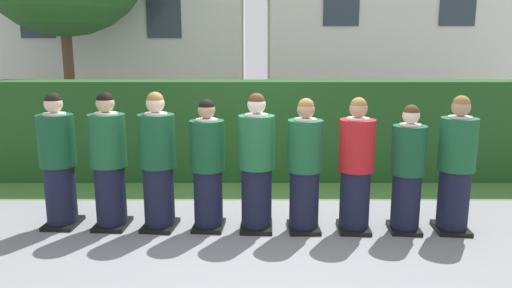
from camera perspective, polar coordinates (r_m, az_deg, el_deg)
The scene contains 13 objects.
ground_plane at distance 5.85m, azimuth 0.00°, elevation -10.14°, with size 60.00×60.00×0.00m, color slate.
student_front_row_0 at distance 6.20m, azimuth -22.87°, elevation -2.22°, with size 0.43×0.48×1.65m.
student_front_row_1 at distance 5.94m, azimuth -17.44°, elevation -2.33°, with size 0.43×0.53×1.66m.
student_front_row_2 at distance 5.76m, azimuth -11.86°, elevation -2.46°, with size 0.43×0.51×1.66m.
student_front_row_3 at distance 5.67m, azimuth -5.93°, elevation -2.92°, with size 0.41×0.47×1.58m.
student_front_row_4 at distance 5.60m, azimuth -0.02°, elevation -2.66°, with size 0.43×0.48×1.65m.
student_front_row_5 at distance 5.61m, azimuth 5.85°, elevation -2.99°, with size 0.42×0.47×1.60m.
student_in_red_blazer at distance 5.69m, azimuth 11.93°, elevation -2.91°, with size 0.42×0.52×1.61m.
student_front_row_7 at distance 5.85m, azimuth 17.79°, elevation -3.26°, with size 0.40×0.47×1.52m.
student_front_row_8 at distance 6.03m, azimuth 22.97°, elevation -2.67°, with size 0.42×0.53×1.63m.
hedge at distance 7.91m, azimuth -0.02°, elevation 1.70°, with size 13.53×0.70×1.65m.
school_building_main at distance 15.19m, azimuth -16.23°, elevation 16.43°, with size 7.81×3.96×7.07m.
lawn_strip at distance 7.31m, azimuth -0.01°, elevation -5.70°, with size 13.53×0.90×0.01m, color #477A38.
Camera 1 is at (-0.01, -5.45, 2.13)m, focal length 33.06 mm.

